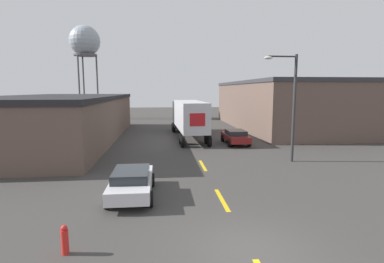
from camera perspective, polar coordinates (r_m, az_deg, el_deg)
ground_plane at (r=10.24m, az=11.10°, el=-21.43°), size 160.00×160.00×0.00m
road_centerline at (r=14.16m, az=5.72°, el=-12.78°), size 0.20×15.54×0.01m
warehouse_left at (r=32.85m, az=-23.82°, el=2.39°), size 11.31×27.26×4.46m
warehouse_right at (r=42.15m, az=17.67°, el=4.91°), size 13.82×25.40×6.17m
semi_truck at (r=31.78m, az=-0.77°, el=3.07°), size 3.13×12.92×3.88m
parked_car_left_near at (r=14.55m, az=-11.43°, el=-9.32°), size 2.06×4.51×1.32m
parked_car_right_far at (r=28.21m, az=8.27°, el=-0.91°), size 2.06×4.51×1.32m
water_tower at (r=56.72m, az=-19.75°, el=15.74°), size 5.17×5.17×16.00m
street_lamp at (r=21.73m, az=18.26°, el=5.68°), size 2.33×0.32×7.39m
fire_hydrant at (r=10.44m, az=-23.07°, el=-18.44°), size 0.22×0.22×0.94m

